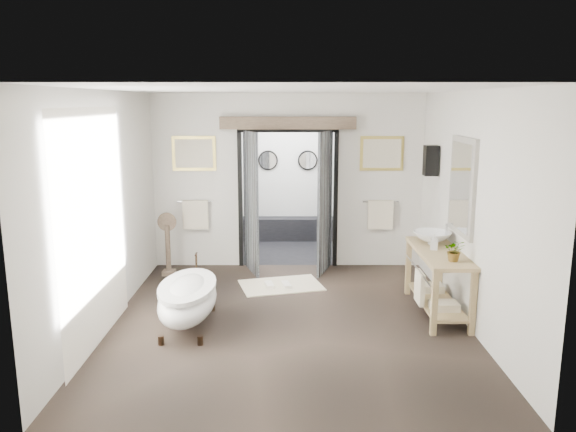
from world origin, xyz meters
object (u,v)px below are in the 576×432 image
object	(u,v)px
vanity	(436,276)
rug	(281,285)
basin	(432,238)
clawfoot_tub	(188,298)

from	to	relation	value
vanity	rug	size ratio (longest dim) A/B	1.33
basin	vanity	bearing A→B (deg)	-114.32
rug	basin	bearing A→B (deg)	-20.03
vanity	rug	bearing A→B (deg)	151.44
basin	rug	bearing A→B (deg)	137.83
vanity	basin	bearing A→B (deg)	87.81
clawfoot_tub	basin	distance (m)	3.36
basin	clawfoot_tub	bearing A→B (deg)	172.31
clawfoot_tub	rug	bearing A→B (deg)	54.30
vanity	clawfoot_tub	bearing A→B (deg)	-171.77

